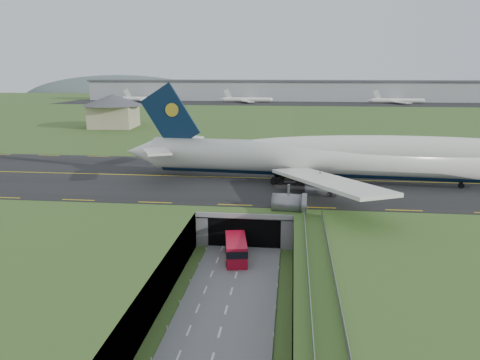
# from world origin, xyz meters

# --- Properties ---
(ground) EXTENTS (900.00, 900.00, 0.00)m
(ground) POSITION_xyz_m (0.00, 0.00, 0.00)
(ground) COLOR #396327
(ground) RESTS_ON ground
(airfield_deck) EXTENTS (800.00, 800.00, 6.00)m
(airfield_deck) POSITION_xyz_m (0.00, 0.00, 3.00)
(airfield_deck) COLOR gray
(airfield_deck) RESTS_ON ground
(trench_road) EXTENTS (12.00, 75.00, 0.20)m
(trench_road) POSITION_xyz_m (0.00, -7.50, 0.10)
(trench_road) COLOR slate
(trench_road) RESTS_ON ground
(taxiway) EXTENTS (800.00, 44.00, 0.18)m
(taxiway) POSITION_xyz_m (0.00, 33.00, 6.09)
(taxiway) COLOR black
(taxiway) RESTS_ON airfield_deck
(tunnel_portal) EXTENTS (17.00, 22.30, 6.00)m
(tunnel_portal) POSITION_xyz_m (0.00, 16.71, 3.33)
(tunnel_portal) COLOR gray
(tunnel_portal) RESTS_ON ground
(guideway) EXTENTS (3.00, 53.00, 7.05)m
(guideway) POSITION_xyz_m (11.00, -19.11, 5.32)
(guideway) COLOR #A8A8A3
(guideway) RESTS_ON ground
(jumbo_jet) EXTENTS (98.77, 62.63, 20.77)m
(jumbo_jet) POSITION_xyz_m (19.75, 30.12, 11.60)
(jumbo_jet) COLOR white
(jumbo_jet) RESTS_ON ground
(shuttle_tram) EXTENTS (4.46, 8.75, 3.39)m
(shuttle_tram) POSITION_xyz_m (-0.69, 2.70, 1.85)
(shuttle_tram) COLOR #B80C24
(shuttle_tram) RESTS_ON ground
(service_building) EXTENTS (26.06, 26.06, 13.39)m
(service_building) POSITION_xyz_m (-64.38, 118.40, 13.93)
(service_building) COLOR #BDAE88
(service_building) RESTS_ON ground
(cargo_terminal) EXTENTS (320.00, 67.00, 15.60)m
(cargo_terminal) POSITION_xyz_m (-0.15, 299.41, 13.96)
(cargo_terminal) COLOR #B2B2B2
(cargo_terminal) RESTS_ON ground
(distant_hills) EXTENTS (700.00, 91.00, 60.00)m
(distant_hills) POSITION_xyz_m (64.38, 430.00, -4.00)
(distant_hills) COLOR #546561
(distant_hills) RESTS_ON ground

